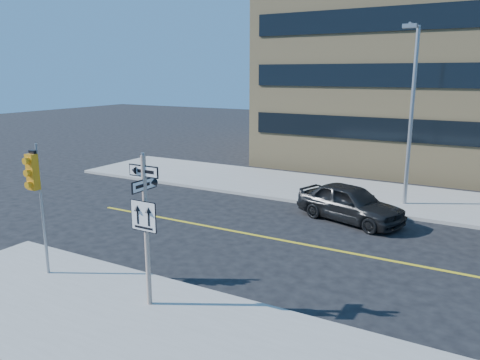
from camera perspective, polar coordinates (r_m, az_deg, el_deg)
The scene contains 6 objects.
ground at distance 14.92m, azimuth -4.58°, elevation -11.39°, with size 120.00×120.00×0.00m, color black.
sign_pole at distance 12.19m, azimuth -11.43°, elevation -5.00°, with size 0.92×0.92×4.06m.
traffic_signal at distance 14.81m, azimuth -23.73°, elevation -0.28°, with size 0.32×0.45×4.00m.
parked_car_a at distance 20.22m, azimuth 13.27°, elevation -2.73°, with size 4.66×1.88×1.59m, color black.
streetlight_a at distance 22.32m, azimuth 20.16°, elevation 8.61°, with size 0.55×2.25×8.00m.
building_brick at distance 36.77m, azimuth 21.42°, elevation 16.55°, with size 18.00×18.00×18.00m, color tan.
Camera 1 is at (7.68, -11.22, 6.14)m, focal length 35.00 mm.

